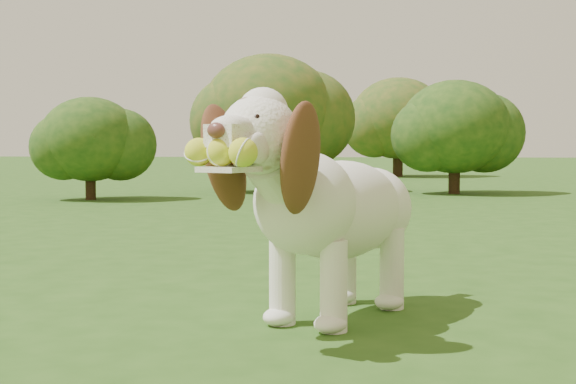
# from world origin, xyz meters

# --- Properties ---
(ground) EXTENTS (80.00, 80.00, 0.00)m
(ground) POSITION_xyz_m (0.00, 0.00, 0.00)
(ground) COLOR #264C15
(ground) RESTS_ON ground
(dog) EXTENTS (0.76, 1.16, 0.79)m
(dog) POSITION_xyz_m (-0.32, 0.39, 0.42)
(dog) COLOR white
(dog) RESTS_ON ground
(shrub_a) EXTENTS (1.12, 1.12, 1.16)m
(shrub_a) POSITION_xyz_m (-3.52, 6.31, 0.68)
(shrub_a) COLOR #382314
(shrub_a) RESTS_ON ground
(shrub_i) EXTENTS (1.88, 1.88, 1.95)m
(shrub_i) POSITION_xyz_m (-0.05, 13.61, 1.15)
(shrub_i) COLOR #382314
(shrub_i) RESTS_ON ground
(shrub_c) EXTENTS (1.40, 1.40, 1.45)m
(shrub_c) POSITION_xyz_m (0.65, 8.01, 0.85)
(shrub_c) COLOR #382314
(shrub_c) RESTS_ON ground
(shrub_b) EXTENTS (1.75, 1.75, 1.81)m
(shrub_b) POSITION_xyz_m (-1.75, 8.06, 1.07)
(shrub_b) COLOR #382314
(shrub_b) RESTS_ON ground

